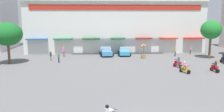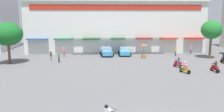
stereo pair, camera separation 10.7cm
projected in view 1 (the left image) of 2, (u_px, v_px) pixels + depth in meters
name	position (u px, v px, depth m)	size (l,w,h in m)	color
ground_plane	(129.00, 77.00, 27.37)	(128.00, 128.00, 0.00)	slate
colonial_building	(114.00, 11.00, 48.75)	(35.06, 17.08, 19.62)	silver
plaza_tree_2	(7.00, 34.00, 34.09)	(4.38, 4.60, 6.30)	brown
plaza_tree_3	(211.00, 30.00, 38.28)	(3.44, 3.39, 6.50)	brown
parked_car_0	(106.00, 52.00, 41.65)	(2.55, 4.27, 1.55)	#418BBF
parked_car_1	(124.00, 51.00, 42.10)	(2.58, 4.17, 1.51)	#3896BF
scooter_rider_2	(223.00, 59.00, 34.99)	(0.70, 1.52, 1.55)	black
scooter_rider_3	(178.00, 63.00, 32.14)	(1.00, 1.49, 1.54)	black
scooter_rider_4	(185.00, 68.00, 29.00)	(1.08, 1.48, 1.52)	black
scooter_rider_5	(215.00, 67.00, 29.58)	(0.62, 1.48, 1.53)	black
pedestrian_0	(51.00, 55.00, 36.95)	(0.32, 0.32, 1.64)	#7E7450
pedestrian_1	(59.00, 57.00, 35.38)	(0.34, 0.34, 1.57)	#1C1D41
pedestrian_2	(175.00, 51.00, 41.19)	(0.38, 0.38, 1.63)	navy
pedestrian_3	(190.00, 49.00, 43.49)	(0.40, 0.40, 1.61)	brown
pedestrian_4	(64.00, 51.00, 40.75)	(0.54, 0.54, 1.68)	slate
balloon_vendor_cart	(143.00, 54.00, 38.91)	(0.87, 0.93, 2.47)	olive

